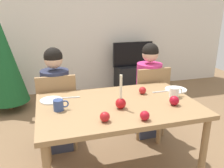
{
  "coord_description": "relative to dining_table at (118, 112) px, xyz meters",
  "views": [
    {
      "loc": [
        -0.58,
        -1.79,
        1.56
      ],
      "look_at": [
        0.0,
        0.2,
        0.87
      ],
      "focal_mm": 37.06,
      "sensor_mm": 36.0,
      "label": 1
    }
  ],
  "objects": [
    {
      "name": "person_left_child",
      "position": [
        -0.51,
        0.64,
        -0.1
      ],
      "size": [
        0.3,
        0.3,
        1.17
      ],
      "color": "#33384C",
      "rests_on": "ground"
    },
    {
      "name": "fork_left",
      "position": [
        -0.39,
        0.26,
        0.09
      ],
      "size": [
        0.18,
        0.03,
        0.01
      ],
      "primitive_type": "cube",
      "rotation": [
        0.0,
        0.0,
        -0.11
      ],
      "color": "silver",
      "rests_on": "dining_table"
    },
    {
      "name": "back_wall",
      "position": [
        0.0,
        2.6,
        0.63
      ],
      "size": [
        6.4,
        0.1,
        2.6
      ],
      "primitive_type": "cube",
      "color": "silver",
      "rests_on": "ground"
    },
    {
      "name": "plate_right",
      "position": [
        0.68,
        0.17,
        0.09
      ],
      "size": [
        0.22,
        0.22,
        0.01
      ],
      "primitive_type": "cylinder",
      "color": "white",
      "rests_on": "dining_table"
    },
    {
      "name": "person_right_child",
      "position": [
        0.59,
        0.64,
        -0.1
      ],
      "size": [
        0.3,
        0.3,
        1.17
      ],
      "color": "#33384C",
      "rests_on": "ground"
    },
    {
      "name": "chair_right",
      "position": [
        0.59,
        0.61,
        -0.15
      ],
      "size": [
        0.4,
        0.4,
        0.9
      ],
      "color": "#99754C",
      "rests_on": "ground"
    },
    {
      "name": "apple_by_right_mug",
      "position": [
        0.09,
        -0.35,
        0.12
      ],
      "size": [
        0.07,
        0.07,
        0.07
      ],
      "primitive_type": "sphere",
      "color": "#B41322",
      "rests_on": "dining_table"
    },
    {
      "name": "mug_right",
      "position": [
        0.56,
        0.01,
        0.13
      ],
      "size": [
        0.13,
        0.09,
        0.09
      ],
      "color": "white",
      "rests_on": "dining_table"
    },
    {
      "name": "dining_table",
      "position": [
        0.0,
        0.0,
        0.0
      ],
      "size": [
        1.4,
        0.9,
        0.75
      ],
      "color": "#99754C",
      "rests_on": "ground"
    },
    {
      "name": "apple_near_candle",
      "position": [
        0.46,
        -0.16,
        0.13
      ],
      "size": [
        0.08,
        0.08,
        0.08
      ],
      "primitive_type": "sphere",
      "color": "#AB0F21",
      "rests_on": "dining_table"
    },
    {
      "name": "christmas_tree",
      "position": [
        -1.19,
        1.95,
        0.13
      ],
      "size": [
        0.62,
        0.62,
        1.52
      ],
      "color": "brown",
      "rests_on": "ground"
    },
    {
      "name": "tv",
      "position": [
        1.03,
        2.3,
        0.04
      ],
      "size": [
        0.79,
        0.05,
        0.46
      ],
      "color": "black",
      "rests_on": "tv_stand"
    },
    {
      "name": "mug_left",
      "position": [
        -0.51,
        0.01,
        0.13
      ],
      "size": [
        0.13,
        0.08,
        0.09
      ],
      "color": "#33477F",
      "rests_on": "dining_table"
    },
    {
      "name": "fork_right",
      "position": [
        0.5,
        0.16,
        0.09
      ],
      "size": [
        0.18,
        0.01,
        0.01
      ],
      "primitive_type": "cube",
      "rotation": [
        0.0,
        0.0,
        0.01
      ],
      "color": "silver",
      "rests_on": "dining_table"
    },
    {
      "name": "candle_centerpiece",
      "position": [
        -0.01,
        -0.1,
        0.15
      ],
      "size": [
        0.09,
        0.09,
        0.29
      ],
      "color": "red",
      "rests_on": "dining_table"
    },
    {
      "name": "apple_far_edge",
      "position": [
        -0.2,
        -0.29,
        0.12
      ],
      "size": [
        0.08,
        0.08,
        0.08
      ],
      "primitive_type": "sphere",
      "color": "#B41B1F",
      "rests_on": "dining_table"
    },
    {
      "name": "chair_left",
      "position": [
        -0.51,
        0.61,
        -0.15
      ],
      "size": [
        0.4,
        0.4,
        0.9
      ],
      "color": "#99754C",
      "rests_on": "ground"
    },
    {
      "name": "apple_by_left_plate",
      "position": [
        0.3,
        0.17,
        0.12
      ],
      "size": [
        0.07,
        0.07,
        0.07
      ],
      "primitive_type": "sphere",
      "color": "#AE1D1F",
      "rests_on": "dining_table"
    },
    {
      "name": "plate_left",
      "position": [
        -0.57,
        0.24,
        0.09
      ],
      "size": [
        0.2,
        0.2,
        0.01
      ],
      "primitive_type": "cylinder",
      "color": "white",
      "rests_on": "dining_table"
    },
    {
      "name": "tv_stand",
      "position": [
        1.03,
        2.3,
        -0.43
      ],
      "size": [
        0.64,
        0.4,
        0.48
      ],
      "primitive_type": "cube",
      "color": "black",
      "rests_on": "ground"
    }
  ]
}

